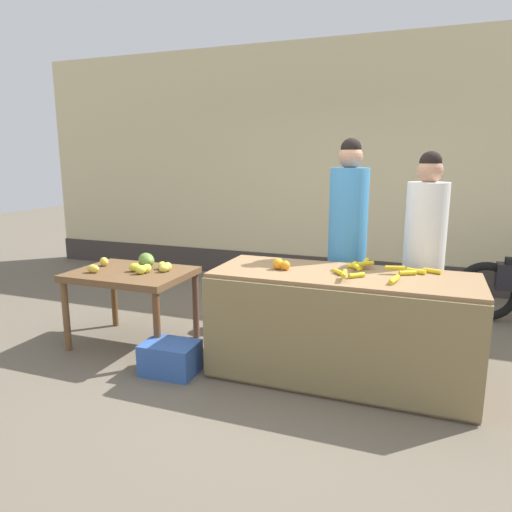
{
  "coord_description": "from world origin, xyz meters",
  "views": [
    {
      "loc": [
        1.04,
        -3.5,
        1.72
      ],
      "look_at": [
        -0.33,
        0.15,
        0.91
      ],
      "focal_mm": 32.71,
      "sensor_mm": 36.0,
      "label": 1
    }
  ],
  "objects_px": {
    "produce_crate": "(170,358)",
    "produce_sack": "(241,301)",
    "vendor_woman_white_shirt": "(424,257)",
    "vendor_woman_blue_shirt": "(347,246)"
  },
  "relations": [
    {
      "from": "vendor_woman_blue_shirt",
      "to": "vendor_woman_white_shirt",
      "type": "distance_m",
      "value": 0.65
    },
    {
      "from": "vendor_woman_white_shirt",
      "to": "produce_sack",
      "type": "xyz_separation_m",
      "value": [
        -1.74,
        0.15,
        -0.62
      ]
    },
    {
      "from": "produce_sack",
      "to": "produce_crate",
      "type": "bearing_deg",
      "value": -96.43
    },
    {
      "from": "vendor_woman_white_shirt",
      "to": "produce_sack",
      "type": "bearing_deg",
      "value": 175.11
    },
    {
      "from": "vendor_woman_blue_shirt",
      "to": "produce_sack",
      "type": "bearing_deg",
      "value": 172.37
    },
    {
      "from": "produce_crate",
      "to": "vendor_woman_blue_shirt",
      "type": "bearing_deg",
      "value": 40.67
    },
    {
      "from": "produce_crate",
      "to": "produce_sack",
      "type": "xyz_separation_m",
      "value": [
        0.14,
        1.2,
        0.15
      ]
    },
    {
      "from": "vendor_woman_white_shirt",
      "to": "produce_crate",
      "type": "relative_size",
      "value": 4.06
    },
    {
      "from": "produce_sack",
      "to": "vendor_woman_white_shirt",
      "type": "bearing_deg",
      "value": -4.89
    },
    {
      "from": "vendor_woman_blue_shirt",
      "to": "vendor_woman_white_shirt",
      "type": "xyz_separation_m",
      "value": [
        0.65,
        -0.0,
        -0.06
      ]
    }
  ]
}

